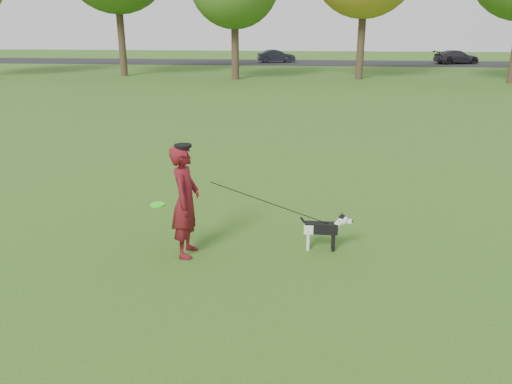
# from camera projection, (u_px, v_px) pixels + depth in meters

# --- Properties ---
(ground) EXTENTS (120.00, 120.00, 0.00)m
(ground) POSITION_uv_depth(u_px,v_px,m) (262.00, 251.00, 8.09)
(ground) COLOR #285116
(ground) RESTS_ON ground
(road) EXTENTS (120.00, 7.00, 0.02)m
(road) POSITION_uv_depth(u_px,v_px,m) (301.00, 63.00, 45.76)
(road) COLOR black
(road) RESTS_ON ground
(man) EXTENTS (0.43, 0.65, 1.79)m
(man) POSITION_uv_depth(u_px,v_px,m) (186.00, 201.00, 7.71)
(man) COLOR #5A0C20
(man) RESTS_ON ground
(dog) EXTENTS (0.84, 0.17, 0.64)m
(dog) POSITION_uv_depth(u_px,v_px,m) (325.00, 227.00, 8.02)
(dog) COLOR black
(dog) RESTS_ON ground
(car_mid) EXTENTS (3.60, 1.97, 1.13)m
(car_mid) POSITION_uv_depth(u_px,v_px,m) (276.00, 56.00, 45.78)
(car_mid) COLOR black
(car_mid) RESTS_ON road
(car_right) EXTENTS (4.28, 2.62, 1.16)m
(car_right) POSITION_uv_depth(u_px,v_px,m) (457.00, 57.00, 44.26)
(car_right) COLOR #242228
(car_right) RESTS_ON road
(man_held_items) EXTENTS (2.85, 0.54, 1.37)m
(man_held_items) POSITION_uv_depth(u_px,v_px,m) (273.00, 204.00, 7.75)
(man_held_items) COLOR #3EFF20
(man_held_items) RESTS_ON ground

